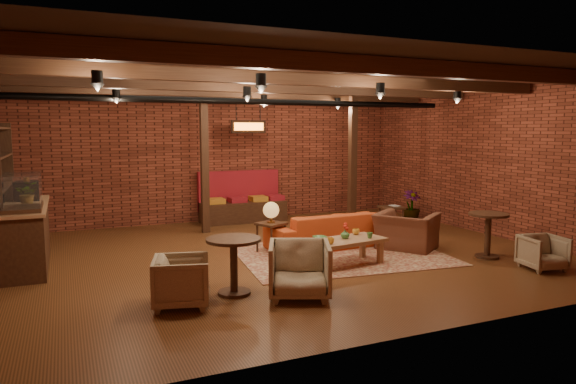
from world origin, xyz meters
name	(u,v)px	position (x,y,z in m)	size (l,w,h in m)	color
floor	(275,256)	(0.00, 0.00, 0.00)	(10.00, 10.00, 0.00)	#3F250F
ceiling	(274,76)	(0.00, 0.00, 3.20)	(10.00, 8.00, 0.02)	black
wall_back	(214,157)	(0.00, 4.00, 1.60)	(10.00, 0.02, 3.20)	#5F281B
wall_front	(415,193)	(0.00, -4.00, 1.60)	(10.00, 0.02, 3.20)	#5F281B
wall_right	(488,161)	(5.00, 0.00, 1.60)	(0.02, 8.00, 3.20)	#5F281B
ceiling_beams	(274,83)	(0.00, 0.00, 3.08)	(9.80, 6.40, 0.22)	black
ceiling_pipe	(245,101)	(0.00, 1.60, 2.85)	(0.12, 0.12, 9.60)	black
post_left	(205,161)	(-0.60, 2.60, 1.60)	(0.16, 0.16, 3.20)	black
post_right	(353,159)	(2.80, 2.00, 1.60)	(0.16, 0.16, 3.20)	black
service_counter	(23,219)	(-4.10, 1.00, 0.80)	(0.80, 2.50, 1.60)	black
plant_counter	(29,193)	(-4.00, 1.20, 1.22)	(0.35, 0.39, 0.30)	#337F33
banquette	(243,202)	(0.60, 3.55, 0.50)	(2.10, 0.70, 1.00)	maroon
service_sign	(248,127)	(0.60, 3.10, 2.35)	(0.86, 0.06, 0.30)	orange
ceiling_spotlights	(274,96)	(0.00, 0.00, 2.86)	(6.40, 4.40, 0.28)	black
rug	(340,254)	(1.13, -0.42, 0.01)	(3.66, 2.80, 0.01)	maroon
sofa	(327,230)	(1.20, 0.25, 0.34)	(2.33, 0.91, 0.68)	#BA4119
coffee_table	(346,242)	(0.86, -1.08, 0.40)	(1.38, 0.83, 0.70)	#9A7247
side_table_lamp	(271,214)	(0.04, 0.28, 0.72)	(0.60, 0.60, 0.95)	black
round_table_left	(234,256)	(-1.34, -1.80, 0.54)	(0.76, 0.76, 0.79)	black
armchair_a	(182,279)	(-2.11, -1.99, 0.36)	(0.70, 0.66, 0.72)	beige
armchair_b	(300,267)	(-0.56, -2.29, 0.42)	(0.82, 0.77, 0.85)	beige
armchair_right	(407,225)	(2.50, -0.53, 0.47)	(1.07, 0.70, 0.94)	brown
side_table_book	(391,208)	(3.34, 1.16, 0.50)	(0.56, 0.56, 0.57)	black
round_table_right	(488,228)	(3.43, -1.66, 0.54)	(0.69, 0.69, 0.81)	black
armchair_far	(543,251)	(3.67, -2.62, 0.31)	(0.60, 0.57, 0.62)	beige
plant_tall	(412,175)	(4.40, 1.83, 1.18)	(1.32, 1.32, 2.35)	#4C7F4C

